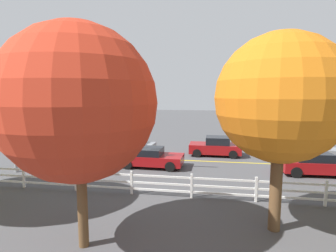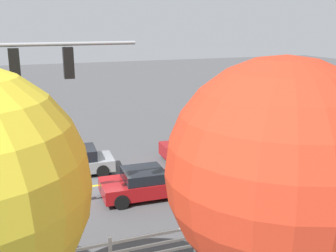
# 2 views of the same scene
# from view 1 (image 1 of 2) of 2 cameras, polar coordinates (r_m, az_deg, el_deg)

# --- Properties ---
(ground_plane) EXTENTS (120.00, 120.00, 0.00)m
(ground_plane) POSITION_cam_1_polar(r_m,az_deg,el_deg) (19.95, -6.41, -7.05)
(ground_plane) COLOR #444447
(lane_center_stripe) EXTENTS (28.00, 0.16, 0.01)m
(lane_center_stripe) POSITION_cam_1_polar(r_m,az_deg,el_deg) (19.29, 5.22, -7.51)
(lane_center_stripe) COLOR gold
(lane_center_stripe) RESTS_ON ground_plane
(signal_assembly) EXTENTS (6.94, 0.38, 7.27)m
(signal_assembly) POSITION_cam_1_polar(r_m,az_deg,el_deg) (17.26, -26.14, 7.16)
(signal_assembly) COLOR gray
(signal_assembly) RESTS_ON ground_plane
(car_0) EXTENTS (3.99, 2.08, 1.36)m
(car_0) POSITION_cam_1_polar(r_m,az_deg,el_deg) (18.23, 29.15, -7.08)
(car_0) COLOR maroon
(car_0) RESTS_ON ground_plane
(car_1) EXTENTS (4.18, 2.10, 1.27)m
(car_1) POSITION_cam_1_polar(r_m,az_deg,el_deg) (17.59, -3.66, -6.86)
(car_1) COLOR maroon
(car_1) RESTS_ON ground_plane
(car_2) EXTENTS (4.49, 2.08, 1.47)m
(car_2) POSITION_cam_1_polar(r_m,az_deg,el_deg) (22.03, 27.77, -4.66)
(car_2) COLOR slate
(car_2) RESTS_ON ground_plane
(car_3) EXTENTS (3.99, 1.97, 1.49)m
(car_3) POSITION_cam_1_polar(r_m,az_deg,el_deg) (21.01, 10.28, -4.42)
(car_3) COLOR maroon
(car_3) RESTS_ON ground_plane
(car_4) EXTENTS (4.14, 2.15, 1.35)m
(car_4) POSITION_cam_1_polar(r_m,az_deg,el_deg) (21.95, -8.15, -4.04)
(car_4) COLOR slate
(car_4) RESTS_ON ground_plane
(white_rail_fence) EXTENTS (26.10, 0.10, 1.15)m
(white_rail_fence) POSITION_cam_1_polar(r_m,az_deg,el_deg) (12.70, -1.56, -12.42)
(white_rail_fence) COLOR white
(white_rail_fence) RESTS_ON ground_plane
(tree_0) EXTENTS (4.75, 4.75, 6.92)m
(tree_0) POSITION_cam_1_polar(r_m,az_deg,el_deg) (8.30, -18.93, 4.62)
(tree_0) COLOR brown
(tree_0) RESTS_ON ground_plane
(tree_3) EXTENTS (4.38, 4.38, 6.87)m
(tree_3) POSITION_cam_1_polar(r_m,az_deg,el_deg) (9.62, 23.25, 5.49)
(tree_3) COLOR brown
(tree_3) RESTS_ON ground_plane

